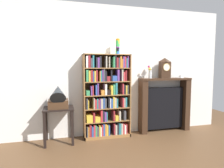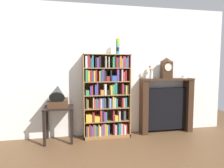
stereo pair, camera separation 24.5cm
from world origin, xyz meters
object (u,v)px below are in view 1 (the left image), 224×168
cup_stack (118,47)px  side_table_left (59,117)px  fireplace_mantel (164,105)px  teacup_with_saucer (181,77)px  bookshelf (106,98)px  mantel_clock (165,68)px  flower_vase (150,71)px  gramophone (58,97)px

cup_stack → side_table_left: cup_stack is taller
side_table_left → fireplace_mantel: size_ratio=0.57×
teacup_with_saucer → bookshelf: bearing=-179.2°
cup_stack → fireplace_mantel: size_ratio=0.26×
fireplace_mantel → mantel_clock: mantel_clock is taller
side_table_left → flower_vase: bearing=3.1°
fireplace_mantel → mantel_clock: 0.80m
side_table_left → cup_stack: bearing=2.9°
fireplace_mantel → flower_vase: (-0.36, -0.02, 0.74)m
side_table_left → flower_vase: 2.01m
gramophone → flower_vase: flower_vase is taller
flower_vase → mantel_clock: bearing=-1.1°
fireplace_mantel → teacup_with_saucer: teacup_with_saucer is taller
mantel_clock → teacup_with_saucer: mantel_clock is taller
fireplace_mantel → teacup_with_saucer: bearing=-3.3°
gramophone → bookshelf: bearing=8.5°
gramophone → mantel_clock: mantel_clock is taller
cup_stack → fireplace_mantel: cup_stack is taller
bookshelf → cup_stack: (0.23, -0.01, 1.00)m
cup_stack → mantel_clock: 1.13m
bookshelf → cup_stack: cup_stack is taller
gramophone → teacup_with_saucer: bearing=3.5°
bookshelf → flower_vase: 1.08m
gramophone → mantel_clock: bearing=4.1°
mantel_clock → flower_vase: 0.34m
gramophone → teacup_with_saucer: size_ratio=3.56×
mantel_clock → teacup_with_saucer: size_ratio=3.05×
gramophone → fireplace_mantel: (2.19, 0.18, -0.28)m
cup_stack → teacup_with_saucer: cup_stack is taller
flower_vase → bookshelf: bearing=-178.3°
bookshelf → side_table_left: bookshelf is taller
fireplace_mantel → flower_vase: 0.82m
cup_stack → teacup_with_saucer: 1.56m
bookshelf → flower_vase: (0.94, 0.03, 0.53)m
side_table_left → mantel_clock: mantel_clock is taller
fireplace_mantel → side_table_left: bearing=-176.9°
cup_stack → flower_vase: 0.86m
bookshelf → flower_vase: size_ratio=5.68×
side_table_left → flower_vase: (1.84, 0.10, 0.82)m
bookshelf → flower_vase: bearing=1.7°
bookshelf → teacup_with_saucer: size_ratio=11.59×
bookshelf → mantel_clock: bearing=1.0°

